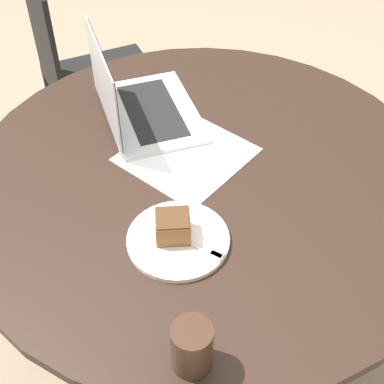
# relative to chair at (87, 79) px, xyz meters

# --- Properties ---
(ground_plane) EXTENTS (12.00, 12.00, 0.00)m
(ground_plane) POSITION_rel_chair_xyz_m (-0.82, 0.39, -0.46)
(ground_plane) COLOR gray
(dining_table) EXTENTS (1.21, 1.21, 0.70)m
(dining_table) POSITION_rel_chair_xyz_m (-0.82, 0.39, 0.11)
(dining_table) COLOR black
(dining_table) RESTS_ON ground_plane
(chair) EXTENTS (0.57, 0.57, 0.89)m
(chair) POSITION_rel_chair_xyz_m (0.00, 0.00, 0.00)
(chair) COLOR black
(chair) RESTS_ON ground_plane
(paper_document) EXTENTS (0.30, 0.31, 0.00)m
(paper_document) POSITION_rel_chair_xyz_m (-0.75, 0.37, 0.25)
(paper_document) COLOR white
(paper_document) RESTS_ON dining_table
(plate) EXTENTS (0.23, 0.23, 0.01)m
(plate) POSITION_rel_chair_xyz_m (-0.90, 0.62, 0.25)
(plate) COLOR silver
(plate) RESTS_ON dining_table
(cake_slice) EXTENTS (0.10, 0.10, 0.06)m
(cake_slice) POSITION_rel_chair_xyz_m (-0.89, 0.62, 0.29)
(cake_slice) COLOR brown
(cake_slice) RESTS_ON plate
(fork) EXTENTS (0.17, 0.03, 0.00)m
(fork) POSITION_rel_chair_xyz_m (-0.94, 0.61, 0.26)
(fork) COLOR silver
(fork) RESTS_ON plate
(coffee_glass) EXTENTS (0.08, 0.08, 0.11)m
(coffee_glass) POSITION_rel_chair_xyz_m (-1.09, 0.83, 0.30)
(coffee_glass) COLOR #3D2619
(coffee_glass) RESTS_ON dining_table
(laptop) EXTENTS (0.43, 0.41, 0.24)m
(laptop) POSITION_rel_chair_xyz_m (-0.55, 0.31, 0.29)
(laptop) COLOR silver
(laptop) RESTS_ON dining_table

